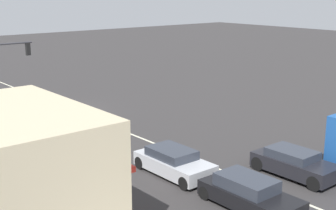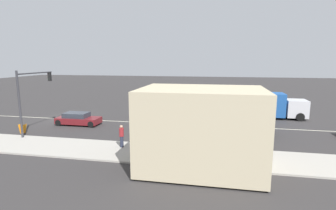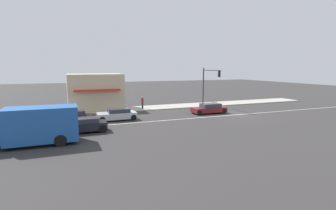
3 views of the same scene
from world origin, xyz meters
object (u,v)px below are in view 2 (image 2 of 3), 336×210
at_px(delivery_truck, 268,105).
at_px(sedan_silver, 193,124).
at_px(pedestrian, 122,136).
at_px(suv_black, 246,126).
at_px(traffic_signal_main, 30,91).
at_px(sedan_maroon, 78,119).
at_px(sedan_dark, 233,116).
at_px(warning_aframe_sign, 23,129).

height_order(delivery_truck, sedan_silver, delivery_truck).
distance_m(pedestrian, suv_black, 11.32).
xyz_separation_m(traffic_signal_main, pedestrian, (2.20, 9.15, -2.89)).
bearing_deg(sedan_silver, sedan_maroon, -90.00).
xyz_separation_m(suv_black, sedan_maroon, (0.00, -16.58, -0.03)).
bearing_deg(sedan_dark, warning_aframe_sign, -66.29).
height_order(traffic_signal_main, sedan_maroon, traffic_signal_main).
height_order(traffic_signal_main, sedan_silver, traffic_signal_main).
distance_m(sedan_maroon, sedan_dark, 16.28).
relative_size(warning_aframe_sign, delivery_truck, 0.11).
distance_m(suv_black, sedan_maroon, 16.58).
xyz_separation_m(pedestrian, warning_aframe_sign, (-2.21, -10.32, -0.58)).
bearing_deg(suv_black, sedan_silver, -90.00).
bearing_deg(pedestrian, sedan_dark, 140.72).
xyz_separation_m(sedan_maroon, sedan_silver, (-0.00, 11.77, 0.02)).
distance_m(suv_black, sedan_dark, 4.49).
relative_size(pedestrian, sedan_dark, 0.40).
bearing_deg(pedestrian, sedan_silver, 142.48).
relative_size(pedestrian, warning_aframe_sign, 2.01).
bearing_deg(sedan_dark, traffic_signal_main, -64.89).
relative_size(warning_aframe_sign, suv_black, 0.19).
height_order(pedestrian, delivery_truck, delivery_truck).
bearing_deg(pedestrian, warning_aframe_sign, -102.11).
bearing_deg(sedan_dark, pedestrian, -39.28).
xyz_separation_m(warning_aframe_sign, sedan_silver, (-3.91, 15.02, 0.20)).
distance_m(delivery_truck, suv_black, 7.89).
bearing_deg(warning_aframe_sign, sedan_maroon, 140.25).
xyz_separation_m(warning_aframe_sign, sedan_dark, (-8.31, 18.93, 0.22)).
distance_m(warning_aframe_sign, suv_black, 20.22).
relative_size(delivery_truck, sedan_silver, 1.77).
xyz_separation_m(warning_aframe_sign, sedan_maroon, (-3.91, 3.25, 0.18)).
height_order(sedan_dark, sedan_silver, sedan_dark).
height_order(pedestrian, sedan_maroon, pedestrian).
height_order(warning_aframe_sign, delivery_truck, delivery_truck).
relative_size(traffic_signal_main, pedestrian, 3.32).
relative_size(sedan_maroon, sedan_dark, 1.05).
relative_size(traffic_signal_main, sedan_silver, 1.32).
distance_m(traffic_signal_main, delivery_truck, 24.59).
xyz_separation_m(pedestrian, sedan_silver, (-6.12, 4.70, -0.38)).
relative_size(sedan_maroon, sedan_silver, 1.03).
xyz_separation_m(pedestrian, delivery_truck, (-13.32, 12.63, 0.46)).
distance_m(traffic_signal_main, suv_black, 19.36).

